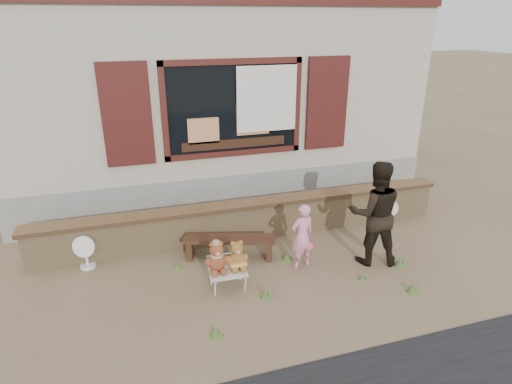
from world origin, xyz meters
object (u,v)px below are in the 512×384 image
object	(u,v)px
bench	(229,243)
teddy_bear_right	(237,254)
teddy_bear_left	(217,256)
folding_chair	(227,271)
adult	(375,213)
child	(302,236)

from	to	relation	value
bench	teddy_bear_right	world-z (taller)	teddy_bear_right
bench	teddy_bear_left	bearing A→B (deg)	-96.82
folding_chair	teddy_bear_left	xyz separation A→B (m)	(-0.14, 0.00, 0.26)
teddy_bear_left	adult	xyz separation A→B (m)	(2.43, 0.05, 0.29)
bench	child	bearing A→B (deg)	-11.64
teddy_bear_right	folding_chair	bearing A→B (deg)	180.00
teddy_bear_left	child	world-z (taller)	child
bench	folding_chair	size ratio (longest dim) A/B	2.83
teddy_bear_right	adult	distance (m)	2.17
bench	folding_chair	bearing A→B (deg)	-87.72
teddy_bear_left	child	bearing A→B (deg)	10.83
child	adult	size ratio (longest dim) A/B	0.63
bench	teddy_bear_right	distance (m)	0.83
bench	adult	world-z (taller)	adult
folding_chair	teddy_bear_right	world-z (taller)	teddy_bear_right
bench	child	world-z (taller)	child
teddy_bear_right	teddy_bear_left	bearing A→B (deg)	-180.00
teddy_bear_right	child	xyz separation A→B (m)	(1.06, 0.22, -0.00)
child	adult	world-z (taller)	adult
bench	adult	distance (m)	2.26
teddy_bear_left	adult	bearing A→B (deg)	2.87
child	adult	distance (m)	1.14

